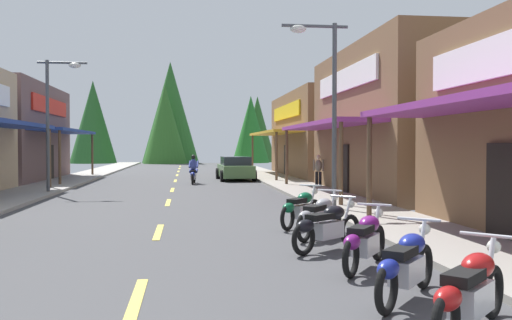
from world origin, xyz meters
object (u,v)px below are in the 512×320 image
object	(u,v)px
streetlamp_left	(55,106)
motorcycle_parked_right_1	(406,264)
motorcycle_parked_right_3	(327,226)
pedestrian_waiting	(318,169)
parked_car_curbside	(235,169)
streetlamp_right	(324,88)
motorcycle_parked_right_0	(471,291)
motorcycle_parked_right_2	(365,240)
rider_cruising_lead	(193,172)
motorcycle_parked_right_4	(319,216)
motorcycle_parked_right_5	(301,208)

from	to	relation	value
streetlamp_left	motorcycle_parked_right_1	size ratio (longest dim) A/B	3.33
motorcycle_parked_right_3	pedestrian_waiting	world-z (taller)	pedestrian_waiting
motorcycle_parked_right_1	parked_car_curbside	xyz separation A→B (m)	(0.03, 26.05, 0.20)
motorcycle_parked_right_1	pedestrian_waiting	bearing A→B (deg)	30.35
motorcycle_parked_right_3	streetlamp_right	bearing A→B (deg)	37.50
motorcycle_parked_right_0	motorcycle_parked_right_1	world-z (taller)	same
streetlamp_left	parked_car_curbside	world-z (taller)	streetlamp_left
motorcycle_parked_right_2	parked_car_curbside	xyz separation A→B (m)	(-0.04, 24.14, 0.20)
motorcycle_parked_right_1	streetlamp_left	bearing A→B (deg)	66.09
motorcycle_parked_right_0	motorcycle_parked_right_3	bearing A→B (deg)	49.79
motorcycle_parked_right_2	parked_car_curbside	size ratio (longest dim) A/B	0.41
motorcycle_parked_right_1	motorcycle_parked_right_3	xyz separation A→B (m)	(-0.14, 3.58, 0.00)
parked_car_curbside	streetlamp_left	bearing A→B (deg)	134.20
rider_cruising_lead	pedestrian_waiting	size ratio (longest dim) A/B	1.33
streetlamp_right	motorcycle_parked_right_3	size ratio (longest dim) A/B	3.33
motorcycle_parked_right_0	motorcycle_parked_right_3	xyz separation A→B (m)	(-0.30, 4.95, 0.00)
motorcycle_parked_right_0	motorcycle_parked_right_2	size ratio (longest dim) A/B	0.90
motorcycle_parked_right_0	parked_car_curbside	xyz separation A→B (m)	(-0.13, 27.42, 0.20)
streetlamp_right	pedestrian_waiting	distance (m)	10.06
motorcycle_parked_right_2	parked_car_curbside	world-z (taller)	parked_car_curbside
streetlamp_left	streetlamp_right	xyz separation A→B (m)	(9.64, -7.75, 0.07)
motorcycle_parked_right_1	motorcycle_parked_right_2	distance (m)	1.92
motorcycle_parked_right_2	pedestrian_waiting	distance (m)	17.45
rider_cruising_lead	motorcycle_parked_right_4	bearing A→B (deg)	-167.45
motorcycle_parked_right_0	motorcycle_parked_right_1	size ratio (longest dim) A/B	0.96
motorcycle_parked_right_4	rider_cruising_lead	bearing A→B (deg)	47.80
motorcycle_parked_right_5	motorcycle_parked_right_0	bearing A→B (deg)	-140.72
motorcycle_parked_right_4	streetlamp_right	bearing A→B (deg)	24.40
streetlamp_right	rider_cruising_lead	distance (m)	14.29
pedestrian_waiting	rider_cruising_lead	bearing A→B (deg)	93.59
motorcycle_parked_right_1	motorcycle_parked_right_3	world-z (taller)	same
motorcycle_parked_right_1	parked_car_curbside	bearing A→B (deg)	40.41
motorcycle_parked_right_4	rider_cruising_lead	distance (m)	18.16
streetlamp_right	motorcycle_parked_right_3	bearing A→B (deg)	-103.55
motorcycle_parked_right_4	pedestrian_waiting	bearing A→B (deg)	26.29
streetlamp_left	pedestrian_waiting	size ratio (longest dim) A/B	3.50
rider_cruising_lead	motorcycle_parked_right_2	bearing A→B (deg)	-168.62
motorcycle_parked_right_5	rider_cruising_lead	bearing A→B (deg)	46.74
motorcycle_parked_right_4	motorcycle_parked_right_5	xyz separation A→B (m)	(-0.07, 1.65, 0.00)
streetlamp_left	pedestrian_waiting	world-z (taller)	streetlamp_left
streetlamp_right	motorcycle_parked_right_1	distance (m)	10.26
motorcycle_parked_right_0	rider_cruising_lead	size ratio (longest dim) A/B	0.75
streetlamp_left	rider_cruising_lead	distance (m)	8.69
motorcycle_parked_right_2	rider_cruising_lead	distance (m)	21.27
motorcycle_parked_right_1	parked_car_curbside	distance (m)	26.05
pedestrian_waiting	motorcycle_parked_right_4	bearing A→B (deg)	-155.72
motorcycle_parked_right_2	rider_cruising_lead	world-z (taller)	rider_cruising_lead
motorcycle_parked_right_0	motorcycle_parked_right_5	size ratio (longest dim) A/B	0.93
motorcycle_parked_right_0	streetlamp_right	bearing A→B (deg)	40.31
motorcycle_parked_right_0	rider_cruising_lead	bearing A→B (deg)	52.51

